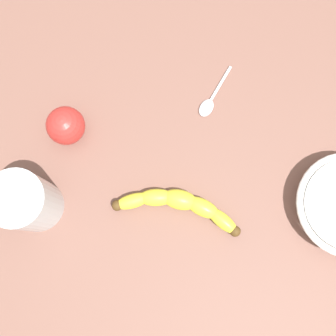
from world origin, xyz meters
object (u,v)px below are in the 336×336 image
banana (179,205)px  apple_fruit (66,126)px  smoothie_glass (27,202)px  teaspoon (208,105)px

banana → apple_fruit: 24.38cm
smoothie_glass → teaspoon: size_ratio=1.15×
banana → apple_fruit: size_ratio=2.83×
apple_fruit → banana: bearing=-167.9°
banana → smoothie_glass: smoothie_glass is taller
banana → teaspoon: bearing=-94.3°
banana → smoothie_glass: size_ratio=1.53×
smoothie_glass → teaspoon: 36.40cm
banana → teaspoon: size_ratio=1.75×
smoothie_glass → apple_fruit: smoothie_glass is taller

